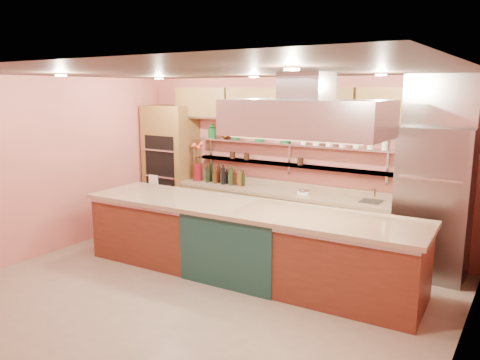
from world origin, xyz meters
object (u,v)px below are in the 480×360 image
Objects in this scene: refrigerator at (434,203)px; flower_vase at (198,172)px; copper_kettle at (225,135)px; island at (244,241)px; kitchen_scale at (304,191)px; green_canister at (259,136)px.

flower_vase is (-4.13, 0.01, 0.04)m from refrigerator.
copper_kettle is (0.47, 0.22, 0.70)m from flower_vase.
flower_vase is at bearing 140.39° from island.
refrigerator is at bearing -0.14° from flower_vase.
refrigerator reaches higher than flower_vase.
copper_kettle reaches higher than kitchen_scale.
refrigerator is at bearing 30.53° from island.
kitchen_scale is 1.01× the size of copper_kettle.
kitchen_scale is (-1.96, 0.01, -0.07)m from refrigerator.
refrigerator is 4.13m from flower_vase.
island is 30.03× the size of green_canister.
flower_vase reaches higher than kitchen_scale.
green_canister is (-0.74, 1.67, 1.29)m from island.
kitchen_scale is at bearing 0.00° from flower_vase.
refrigerator reaches higher than kitchen_scale.
island is 2.24m from green_canister.
kitchen_scale is at bearing -7.40° from copper_kettle.
refrigerator is 2.68m from island.
green_canister is at bearing 111.22° from island.
green_canister is at bearing 10.47° from flower_vase.
island is at bearing -146.76° from refrigerator.
island is at bearing -94.57° from kitchen_scale.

